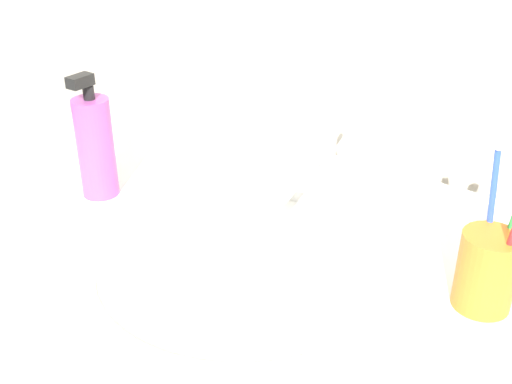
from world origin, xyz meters
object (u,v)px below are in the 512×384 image
object	(u,v)px
toothbrush_cup	(486,271)
faucet	(320,163)
toothbrush_blue	(492,202)
soap_dispenser	(95,146)

from	to	relation	value
toothbrush_cup	faucet	bearing A→B (deg)	159.48
faucet	toothbrush_blue	bearing A→B (deg)	-15.30
toothbrush_cup	soap_dispenser	bearing A→B (deg)	-174.25
toothbrush_cup	toothbrush_blue	world-z (taller)	toothbrush_blue
toothbrush_blue	soap_dispenser	size ratio (longest dim) A/B	1.03
faucet	soap_dispenser	world-z (taller)	soap_dispenser
soap_dispenser	toothbrush_blue	bearing A→B (deg)	9.15
toothbrush_cup	toothbrush_blue	distance (m)	0.08
faucet	soap_dispenser	distance (m)	0.33
faucet	toothbrush_cup	bearing A→B (deg)	-20.52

